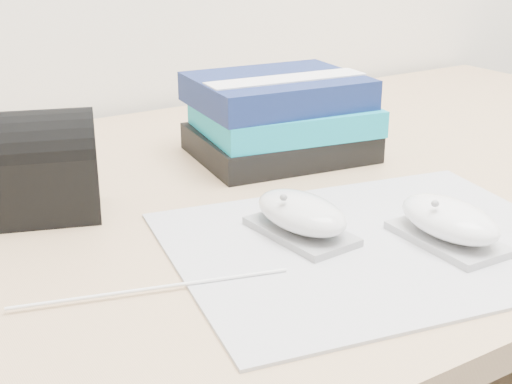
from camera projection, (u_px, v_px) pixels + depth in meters
desk at (237, 325)px, 1.01m from camera, size 1.60×0.80×0.73m
mousepad at (373, 243)px, 0.71m from camera, size 0.45×0.38×0.00m
mouse_rear at (301, 216)px, 0.72m from camera, size 0.07×0.12×0.05m
mouse_front at (449, 222)px, 0.70m from camera, size 0.07×0.12×0.05m
usb_cable at (153, 288)px, 0.62m from camera, size 0.24×0.07×0.00m
book_stack at (280, 117)px, 0.96m from camera, size 0.25×0.21×0.11m
pouch at (37, 166)px, 0.76m from camera, size 0.15×0.13×0.12m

